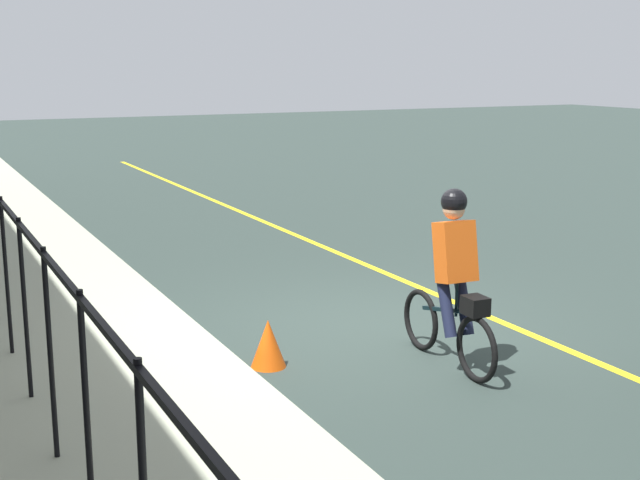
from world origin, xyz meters
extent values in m
plane|color=#293531|center=(0.00, 0.00, 0.00)|extent=(80.00, 80.00, 0.00)
cube|color=yellow|center=(0.00, -1.60, 0.00)|extent=(36.00, 0.12, 0.01)
cube|color=#9BA088|center=(0.00, 3.40, 0.07)|extent=(40.00, 3.20, 0.15)
cylinder|color=black|center=(-3.54, 3.80, 0.95)|extent=(0.04, 0.04, 1.60)
cylinder|color=black|center=(-2.24, 3.80, 0.95)|extent=(0.04, 0.04, 1.60)
cylinder|color=black|center=(-0.94, 3.80, 0.95)|extent=(0.04, 0.04, 1.60)
cylinder|color=black|center=(0.35, 3.80, 0.95)|extent=(0.04, 0.04, 1.60)
torus|color=black|center=(-1.03, -0.20, 0.33)|extent=(0.66, 0.09, 0.66)
torus|color=black|center=(-2.07, -0.15, 0.33)|extent=(0.66, 0.09, 0.66)
cube|color=black|center=(-1.55, -0.18, 0.58)|extent=(0.93, 0.08, 0.24)
cylinder|color=black|center=(-1.70, -0.17, 0.73)|extent=(0.03, 0.03, 0.35)
cube|color=#DE5615|center=(-1.65, -0.17, 1.21)|extent=(0.36, 0.37, 0.63)
sphere|color=tan|center=(-1.60, -0.17, 1.62)|extent=(0.22, 0.22, 0.22)
sphere|color=black|center=(-1.60, -0.17, 1.70)|extent=(0.26, 0.26, 0.26)
cylinder|color=#191E38|center=(-1.67, -0.07, 0.68)|extent=(0.34, 0.13, 0.65)
cylinder|color=#191E38|center=(-1.67, -0.27, 0.68)|extent=(0.34, 0.13, 0.65)
cube|color=black|center=(-2.02, -0.16, 0.75)|extent=(0.25, 0.21, 0.18)
cone|color=#E6510D|center=(-0.80, 1.48, 0.25)|extent=(0.36, 0.36, 0.49)
camera|label=1|loc=(-8.40, 4.67, 3.03)|focal=48.02mm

